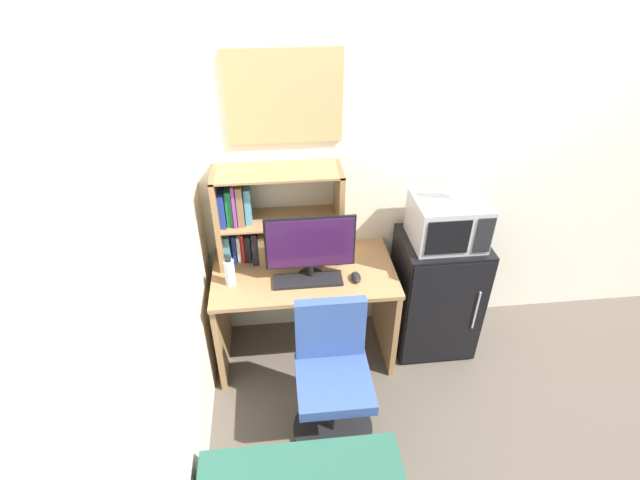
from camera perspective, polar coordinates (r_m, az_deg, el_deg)
name	(u,v)px	position (r m, az deg, el deg)	size (l,w,h in m)	color
wall_back	(506,158)	(3.37, 21.58, 9.22)	(6.40, 0.04, 2.60)	silver
wall_left	(137,383)	(1.75, -21.28, -15.80)	(0.04, 4.40, 2.60)	silver
desk	(305,298)	(3.16, -1.88, -7.03)	(1.16, 0.63, 0.74)	#997047
hutch_bookshelf	(260,217)	(2.99, -7.30, 2.78)	(0.78, 0.29, 0.63)	#997047
monitor	(310,245)	(2.82, -1.18, -0.66)	(0.54, 0.17, 0.44)	black
keyboard	(308,280)	(2.92, -1.48, -4.89)	(0.43, 0.14, 0.02)	black
computer_mouse	(356,277)	(2.94, 4.37, -4.49)	(0.06, 0.10, 0.04)	black
water_bottle	(230,272)	(2.91, -10.86, -3.80)	(0.06, 0.06, 0.19)	silver
mini_fridge	(435,293)	(3.40, 13.74, -6.26)	(0.54, 0.50, 0.88)	black
microwave	(448,221)	(3.06, 15.18, 2.26)	(0.44, 0.38, 0.30)	#ADADB2
desk_fan	(464,178)	(2.94, 16.97, 7.15)	(0.16, 0.11, 0.26)	silver
desk_chair	(332,381)	(2.84, 1.52, -16.69)	(0.48, 0.48, 0.88)	black
wall_corkboard	(285,97)	(2.81, -4.29, 16.83)	(0.67, 0.02, 0.54)	tan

